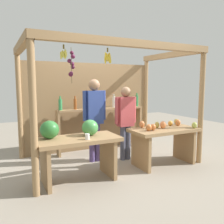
# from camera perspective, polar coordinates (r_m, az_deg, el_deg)

# --- Properties ---
(ground_plane) EXTENTS (12.00, 12.00, 0.00)m
(ground_plane) POSITION_cam_1_polar(r_m,az_deg,el_deg) (4.93, -0.99, -11.55)
(ground_plane) COLOR gray
(ground_plane) RESTS_ON ground
(market_stall) EXTENTS (3.25, 1.98, 2.26)m
(market_stall) POSITION_cam_1_polar(r_m,az_deg,el_deg) (5.07, -3.23, 4.13)
(market_stall) COLOR #99754C
(market_stall) RESTS_ON ground
(fruit_counter_left) EXTENTS (1.31, 0.66, 0.99)m
(fruit_counter_left) POSITION_cam_1_polar(r_m,az_deg,el_deg) (3.84, -8.90, -7.44)
(fruit_counter_left) COLOR #99754C
(fruit_counter_left) RESTS_ON ground
(fruit_counter_right) EXTENTS (1.31, 0.64, 0.85)m
(fruit_counter_right) POSITION_cam_1_polar(r_m,az_deg,el_deg) (4.67, 12.44, -5.91)
(fruit_counter_right) COLOR #99754C
(fruit_counter_right) RESTS_ON ground
(bottle_shelf_unit) EXTENTS (2.08, 0.22, 1.35)m
(bottle_shelf_unit) POSITION_cam_1_polar(r_m,az_deg,el_deg) (5.44, -2.47, -1.05)
(bottle_shelf_unit) COLOR #99754C
(bottle_shelf_unit) RESTS_ON ground
(vendor_man) EXTENTS (0.48, 0.22, 1.65)m
(vendor_man) POSITION_cam_1_polar(r_m,az_deg,el_deg) (4.67, -4.28, -0.14)
(vendor_man) COLOR #55437E
(vendor_man) RESTS_ON ground
(vendor_woman) EXTENTS (0.48, 0.20, 1.50)m
(vendor_woman) POSITION_cam_1_polar(r_m,az_deg,el_deg) (4.79, 3.30, -1.19)
(vendor_woman) COLOR #494C62
(vendor_woman) RESTS_ON ground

